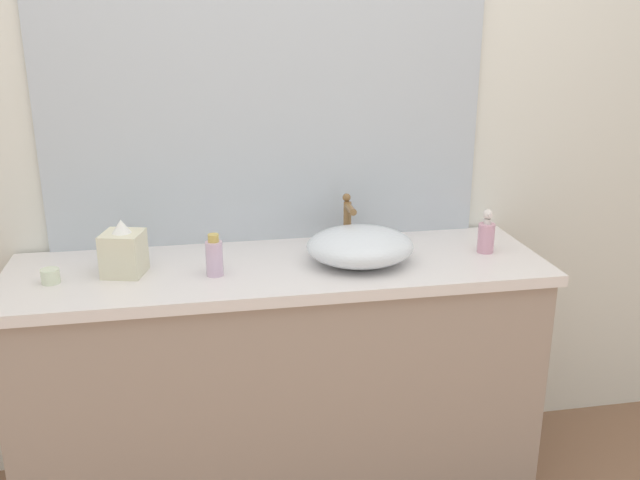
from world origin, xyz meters
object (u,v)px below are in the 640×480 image
object	(u,v)px
lotion_bottle	(214,257)
candle_jar	(50,276)
sink_basin	(360,246)
soap_dispenser	(486,235)
tissue_box	(123,251)

from	to	relation	value
lotion_bottle	candle_jar	xyz separation A→B (m)	(-0.48, 0.02, -0.04)
sink_basin	soap_dispenser	bearing A→B (deg)	3.03
tissue_box	candle_jar	world-z (taller)	tissue_box
tissue_box	candle_jar	distance (m)	0.22
sink_basin	lotion_bottle	world-z (taller)	lotion_bottle
lotion_bottle	tissue_box	size ratio (longest dim) A/B	0.76
lotion_bottle	candle_jar	size ratio (longest dim) A/B	2.39
candle_jar	lotion_bottle	bearing A→B (deg)	-2.84
tissue_box	soap_dispenser	bearing A→B (deg)	-0.43
sink_basin	candle_jar	world-z (taller)	sink_basin
lotion_bottle	tissue_box	distance (m)	0.28
sink_basin	tissue_box	size ratio (longest dim) A/B	1.98
soap_dispenser	tissue_box	xyz separation A→B (m)	(-1.16, 0.01, 0.01)
sink_basin	tissue_box	distance (m)	0.73
sink_basin	lotion_bottle	bearing A→B (deg)	-176.51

